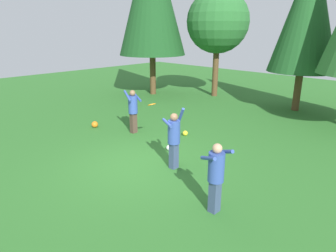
% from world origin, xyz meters
% --- Properties ---
extents(ground_plane, '(40.00, 40.00, 0.00)m').
position_xyz_m(ground_plane, '(0.00, 0.00, 0.00)').
color(ground_plane, '#2D6B28').
extents(person_thrower, '(0.62, 0.63, 1.77)m').
position_xyz_m(person_thrower, '(0.82, 0.55, 0.96)').
color(person_thrower, '#38476B').
rests_on(person_thrower, ground_plane).
extents(person_catcher, '(0.65, 0.60, 1.64)m').
position_xyz_m(person_catcher, '(-2.34, 1.69, 0.97)').
color(person_catcher, '#4C382D').
rests_on(person_catcher, ground_plane).
extents(person_bystander, '(0.68, 0.66, 1.57)m').
position_xyz_m(person_bystander, '(2.90, -0.39, 0.93)').
color(person_bystander, '#38476B').
rests_on(person_bystander, ground_plane).
extents(frisbee, '(0.30, 0.30, 0.12)m').
position_xyz_m(frisbee, '(-0.89, 1.30, 1.42)').
color(frisbee, orange).
extents(ball_white, '(0.19, 0.19, 0.19)m').
position_xyz_m(ball_white, '(-0.15, 1.36, 0.10)').
color(ball_white, white).
rests_on(ball_white, ground_plane).
extents(ball_yellow, '(0.19, 0.19, 0.19)m').
position_xyz_m(ball_yellow, '(-0.72, 2.79, 0.10)').
color(ball_yellow, yellow).
rests_on(ball_yellow, ground_plane).
extents(ball_orange, '(0.26, 0.26, 0.26)m').
position_xyz_m(ball_orange, '(-3.93, 0.99, 0.13)').
color(ball_orange, orange).
rests_on(ball_orange, ground_plane).
extents(tree_center, '(3.04, 3.04, 7.26)m').
position_xyz_m(tree_center, '(0.68, 9.27, 4.54)').
color(tree_center, brown).
rests_on(tree_center, ground_plane).
extents(tree_left, '(3.41, 3.41, 5.83)m').
position_xyz_m(tree_left, '(-4.05, 9.19, 4.10)').
color(tree_left, brown).
rests_on(tree_left, ground_plane).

